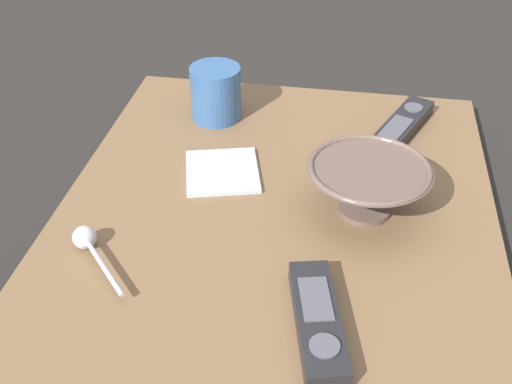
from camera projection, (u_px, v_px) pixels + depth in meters
name	position (u px, v px, depth m)	size (l,w,h in m)	color
ground_plane	(277.00, 220.00, 0.87)	(6.00, 6.00, 0.00)	black
table	(277.00, 212.00, 0.86)	(0.67, 0.58, 0.03)	brown
cereal_bowl	(367.00, 184.00, 0.81)	(0.16, 0.16, 0.07)	brown
coffee_mug	(216.00, 93.00, 1.01)	(0.08, 0.08, 0.09)	#33598C
teaspoon	(87.00, 241.00, 0.76)	(0.10, 0.10, 0.03)	silver
tv_remote_near	(401.00, 127.00, 0.98)	(0.18, 0.11, 0.03)	black
tv_remote_far	(318.00, 321.00, 0.66)	(0.17, 0.08, 0.03)	black
folded_napkin	(222.00, 171.00, 0.90)	(0.13, 0.13, 0.01)	#B2BCC6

